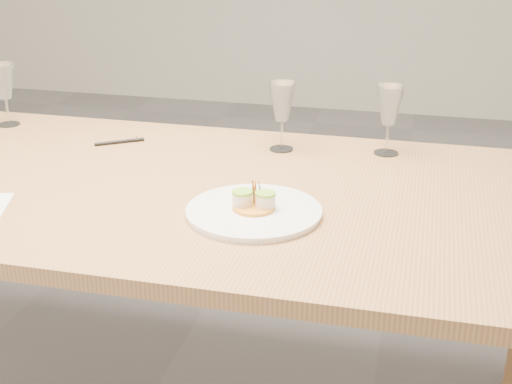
% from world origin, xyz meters
% --- Properties ---
extents(dining_table, '(2.40, 1.00, 0.75)m').
position_xyz_m(dining_table, '(0.00, 0.00, 0.68)').
color(dining_table, '#B6824F').
rests_on(dining_table, ground).
extents(dinner_plate, '(0.32, 0.32, 0.08)m').
position_xyz_m(dinner_plate, '(0.38, -0.15, 0.76)').
color(dinner_plate, white).
rests_on(dinner_plate, dining_table).
extents(ballpoint_pen, '(0.13, 0.09, 0.01)m').
position_xyz_m(ballpoint_pen, '(-0.14, 0.27, 0.76)').
color(ballpoint_pen, black).
rests_on(ballpoint_pen, dining_table).
extents(wine_glass_1, '(0.08, 0.08, 0.20)m').
position_xyz_m(wine_glass_1, '(-0.57, 0.36, 0.89)').
color(wine_glass_1, white).
rests_on(wine_glass_1, dining_table).
extents(wine_glass_2, '(0.08, 0.08, 0.20)m').
position_xyz_m(wine_glass_2, '(0.35, 0.33, 0.89)').
color(wine_glass_2, white).
rests_on(wine_glass_2, dining_table).
extents(wine_glass_3, '(0.08, 0.08, 0.20)m').
position_xyz_m(wine_glass_3, '(0.65, 0.37, 0.89)').
color(wine_glass_3, white).
rests_on(wine_glass_3, dining_table).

